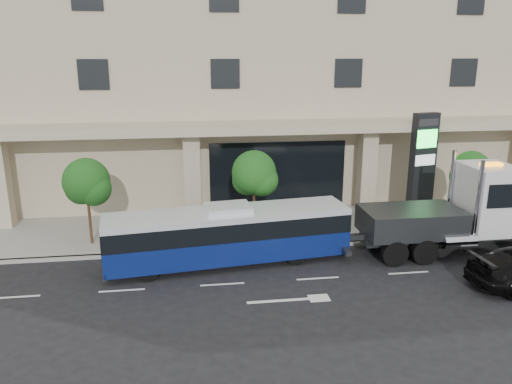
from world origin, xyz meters
TOP-DOWN VIEW (x-y plane):
  - ground at (0.00, 0.00)m, footprint 120.00×120.00m
  - sidewalk at (0.00, 5.00)m, footprint 120.00×6.00m
  - curb at (0.00, 2.00)m, footprint 120.00×0.30m
  - convention_center at (-0.00, 15.42)m, footprint 60.00×17.60m
  - tree_left at (-9.97, 3.59)m, footprint 2.27×2.20m
  - tree_mid at (-1.97, 3.59)m, footprint 2.28×2.20m
  - tree_right at (9.53, 3.59)m, footprint 2.10×2.00m
  - city_bus at (-3.56, 0.61)m, footprint 10.94×3.53m
  - tow_truck at (7.57, 0.43)m, footprint 10.29×2.67m
  - signage_pylon at (7.62, 5.30)m, footprint 1.54×0.85m

SIDE VIEW (x-z plane):
  - ground at x=0.00m, z-range 0.00..0.00m
  - sidewalk at x=0.00m, z-range 0.00..0.15m
  - curb at x=0.00m, z-range 0.00..0.15m
  - city_bus at x=-3.56m, z-range 0.02..2.75m
  - tow_truck at x=7.57m, z-range -0.42..4.28m
  - tree_right at x=9.53m, z-range 1.01..5.06m
  - tree_left at x=-9.97m, z-range 1.00..5.22m
  - signage_pylon at x=7.62m, z-range 0.20..6.06m
  - tree_mid at x=-1.97m, z-range 1.07..5.45m
  - convention_center at x=0.00m, z-range -0.03..19.97m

